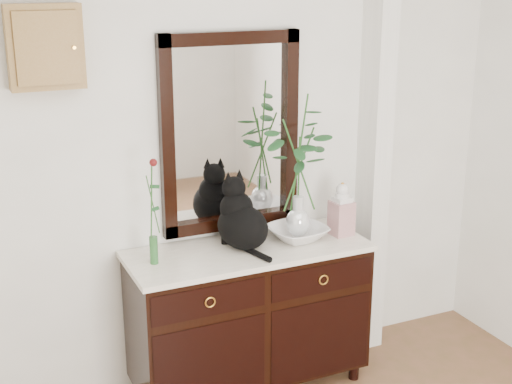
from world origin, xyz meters
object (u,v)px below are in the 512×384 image
cat (243,213)px  lotus_bowl (298,233)px  ginger_jar (342,208)px  sideboard (249,311)px

cat → lotus_bowl: (0.33, -0.02, -0.16)m
lotus_bowl → ginger_jar: size_ratio=1.02×
lotus_bowl → ginger_jar: bearing=-6.0°
sideboard → ginger_jar: ginger_jar is taller
lotus_bowl → sideboard: bearing=-178.6°
sideboard → lotus_bowl: (0.31, 0.01, 0.42)m
lotus_bowl → ginger_jar: ginger_jar is taller
sideboard → cat: (-0.02, 0.03, 0.57)m
cat → lotus_bowl: cat is taller
sideboard → lotus_bowl: 0.52m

